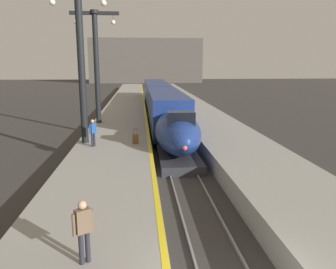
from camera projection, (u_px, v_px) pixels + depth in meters
platform_left at (122, 123)px, 31.84m from camera, size 4.80×110.00×1.05m
platform_right at (206, 122)px, 32.51m from camera, size 4.80×110.00×1.05m
platform_left_safety_stripe at (146, 117)px, 31.92m from camera, size 0.20×107.80×0.01m
rail_main_left at (155, 122)px, 34.89m from camera, size 0.08×110.00×0.12m
rail_main_right at (170, 122)px, 35.01m from camera, size 0.08×110.00×0.12m
highspeed_train_main at (161, 103)px, 35.88m from camera, size 2.92×38.46×3.60m
station_column_mid at (81, 52)px, 20.50m from camera, size 4.00×0.68×9.52m
station_column_far at (96, 57)px, 27.95m from camera, size 4.00×0.68×9.30m
passenger_near_edge at (93, 131)px, 20.43m from camera, size 0.41×0.46×1.69m
passenger_mid_platform at (83, 227)px, 8.37m from camera, size 0.50×0.38×1.69m
rolling_suitcase at (136, 139)px, 21.32m from camera, size 0.40×0.22×0.98m
terminus_back_wall at (146, 61)px, 106.14m from camera, size 36.00×2.00×14.00m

